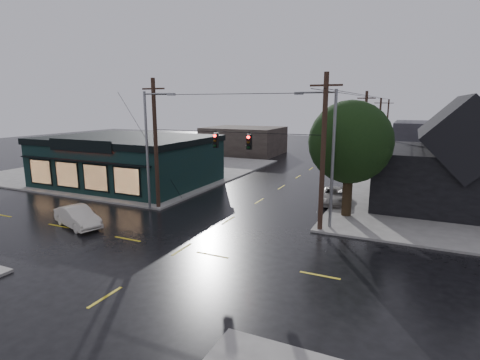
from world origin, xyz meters
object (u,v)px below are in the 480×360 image
at_px(corner_tree, 350,142).
at_px(utility_pole_ne, 320,231).
at_px(suv_silver, 334,196).
at_px(utility_pole_nw, 159,208).
at_px(sedan_cream, 78,217).

distance_m(corner_tree, utility_pole_ne, 6.86).
relative_size(utility_pole_ne, suv_silver, 2.15).
height_order(utility_pole_nw, sedan_cream, utility_pole_nw).
bearing_deg(sedan_cream, corner_tree, -40.39).
relative_size(utility_pole_nw, sedan_cream, 2.37).
xyz_separation_m(utility_pole_ne, suv_silver, (-0.50, 7.49, 0.66)).
bearing_deg(utility_pole_ne, sedan_cream, -158.22).
xyz_separation_m(corner_tree, suv_silver, (-1.56, 3.59, -4.88)).
relative_size(utility_pole_ne, sedan_cream, 2.37).
relative_size(corner_tree, sedan_cream, 1.96).
height_order(corner_tree, utility_pole_nw, corner_tree).
bearing_deg(utility_pole_ne, utility_pole_nw, 180.00).
bearing_deg(utility_pole_nw, corner_tree, 15.51).
distance_m(utility_pole_nw, suv_silver, 14.59).
xyz_separation_m(utility_pole_nw, sedan_cream, (-2.16, -6.06, 0.71)).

